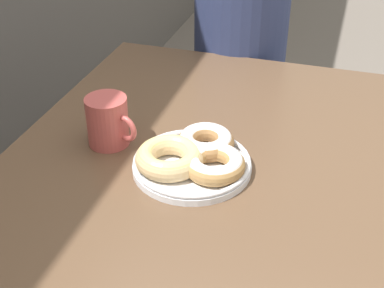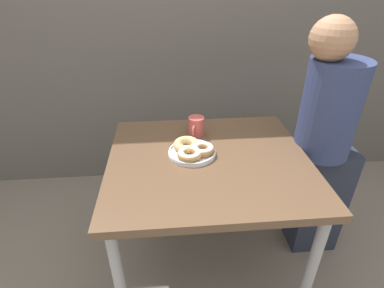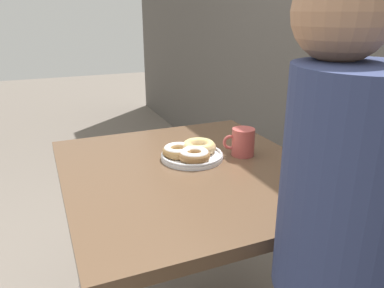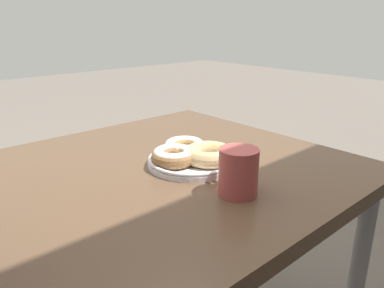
% 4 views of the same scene
% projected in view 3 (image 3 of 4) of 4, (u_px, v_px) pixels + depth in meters
% --- Properties ---
extents(dining_table, '(0.99, 0.89, 0.77)m').
position_uv_depth(dining_table, '(189.00, 189.00, 1.39)').
color(dining_table, brown).
rests_on(dining_table, ground_plane).
extents(donut_plate, '(0.26, 0.26, 0.06)m').
position_uv_depth(donut_plate, '(192.00, 152.00, 1.43)').
color(donut_plate, white).
rests_on(donut_plate, dining_table).
extents(coffee_mug, '(0.09, 0.12, 0.11)m').
position_uv_depth(coffee_mug, '(242.00, 142.00, 1.46)').
color(coffee_mug, '#B74C47').
rests_on(coffee_mug, dining_table).
extents(person_figure, '(0.39, 0.29, 1.41)m').
position_uv_depth(person_figure, '(344.00, 284.00, 0.85)').
color(person_figure, '#232838').
rests_on(person_figure, ground_plane).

